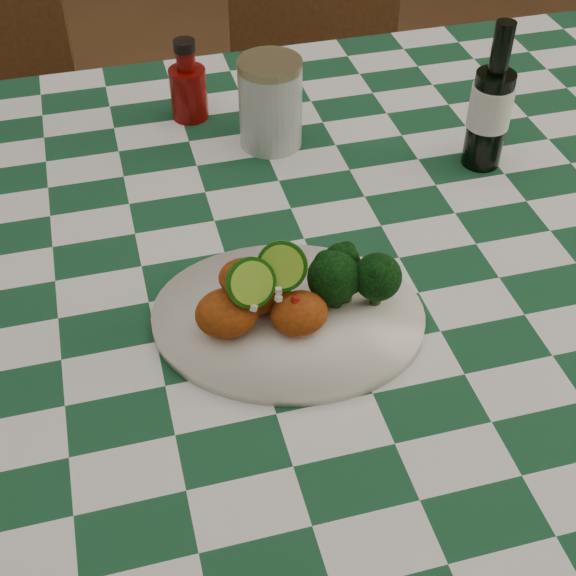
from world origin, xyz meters
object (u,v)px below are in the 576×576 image
object	(u,v)px
dining_table	(238,443)
mason_jar	(270,103)
ketchup_bottle	(187,80)
plate	(288,318)
fried_chicken_pile	(269,288)
beer_bottle	(492,97)
wooden_chair_right	(317,149)

from	to	relation	value
dining_table	mason_jar	size ratio (longest dim) A/B	12.82
dining_table	ketchup_bottle	size ratio (longest dim) A/B	13.49
plate	fried_chicken_pile	bearing A→B (deg)	180.00
dining_table	plate	bearing A→B (deg)	-72.57
plate	beer_bottle	world-z (taller)	beer_bottle
fried_chicken_pile	ketchup_bottle	world-z (taller)	ketchup_bottle
ketchup_bottle	beer_bottle	world-z (taller)	beer_bottle
fried_chicken_pile	mason_jar	size ratio (longest dim) A/B	1.01
wooden_chair_right	plate	bearing A→B (deg)	-97.34
fried_chicken_pile	dining_table	bearing A→B (deg)	99.38
ketchup_bottle	wooden_chair_right	size ratio (longest dim) A/B	0.15
plate	ketchup_bottle	xyz separation A→B (m)	(-0.03, 0.47, 0.05)
dining_table	wooden_chair_right	size ratio (longest dim) A/B	2.00
ketchup_bottle	mason_jar	distance (m)	0.14
dining_table	mason_jar	bearing A→B (deg)	62.88
beer_bottle	wooden_chair_right	size ratio (longest dim) A/B	0.25
fried_chicken_pile	wooden_chair_right	world-z (taller)	fried_chicken_pile
plate	fried_chicken_pile	distance (m)	0.05
fried_chicken_pile	plate	bearing A→B (deg)	0.00
mason_jar	beer_bottle	xyz separation A→B (m)	(0.27, -0.13, 0.04)
dining_table	beer_bottle	world-z (taller)	beer_bottle
ketchup_bottle	mason_jar	bearing A→B (deg)	-45.57
wooden_chair_right	dining_table	bearing A→B (deg)	-103.48
beer_bottle	wooden_chair_right	world-z (taller)	beer_bottle
plate	wooden_chair_right	size ratio (longest dim) A/B	0.37
dining_table	plate	size ratio (longest dim) A/B	5.48
plate	wooden_chair_right	world-z (taller)	wooden_chair_right
dining_table	mason_jar	world-z (taller)	mason_jar
plate	ketchup_bottle	world-z (taller)	ketchup_bottle
dining_table	wooden_chair_right	distance (m)	0.82
dining_table	plate	distance (m)	0.43
plate	fried_chicken_pile	size ratio (longest dim) A/B	2.32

